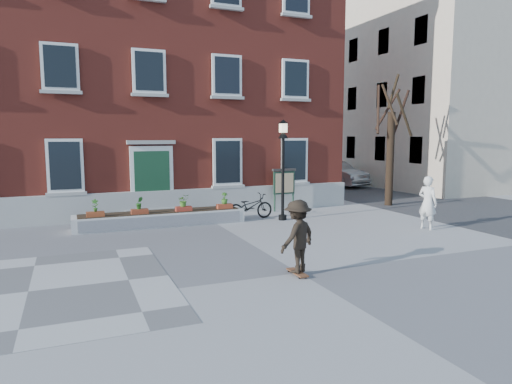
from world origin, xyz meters
name	(u,v)px	position (x,y,z in m)	size (l,w,h in m)	color
ground	(299,273)	(0.00, 0.00, 0.00)	(100.00, 100.00, 0.00)	gray
checker_patch	(28,292)	(-6.00, 1.00, 0.01)	(6.00, 6.00, 0.01)	#57575A
bicycle	(250,206)	(1.53, 7.14, 0.51)	(0.67, 1.93, 1.02)	black
parked_car	(334,173)	(11.12, 16.27, 0.82)	(1.73, 4.96, 1.64)	#ABAEB0
bystander	(428,203)	(6.63, 2.91, 0.95)	(0.69, 0.46, 1.90)	silver
brick_building	(132,74)	(-2.00, 13.98, 6.30)	(18.40, 10.85, 12.60)	#973529
planter_assembly	(161,217)	(-1.99, 7.18, 0.31)	(6.20, 1.12, 1.15)	silver
bare_tree	(390,147)	(9.01, 8.01, 2.79)	(1.83, 1.83, 6.16)	black
side_street	(388,87)	(17.99, 19.78, 7.02)	(15.20, 36.00, 14.50)	#3D3D3F
lamp_post	(283,156)	(2.65, 6.47, 2.54)	(0.40, 0.40, 3.93)	black
notice_board	(284,183)	(3.65, 8.42, 1.26)	(1.10, 0.16, 1.87)	#1B3625
skateboarder	(298,236)	(-0.12, -0.12, 0.94)	(1.30, 1.08, 1.82)	brown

